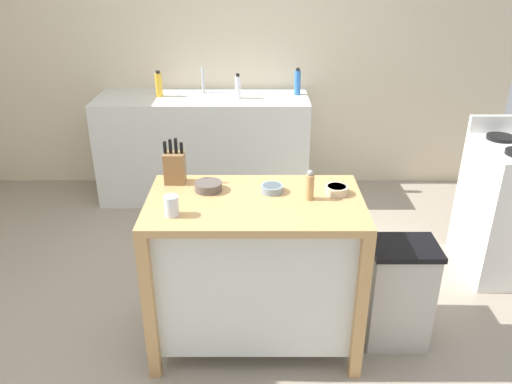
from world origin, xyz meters
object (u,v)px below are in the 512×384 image
at_px(knife_block, 176,167).
at_px(bowl_ceramic_wide, 338,190).
at_px(pepper_grinder, 311,186).
at_px(bottle_hand_soap, 160,84).
at_px(trash_bin, 399,294).
at_px(bowl_ceramic_small, 273,188).
at_px(drinking_cup, 172,206).
at_px(bottle_dish_soap, 239,87).
at_px(bottle_spray_cleaner, 298,82).
at_px(bowl_stoneware_deep, 209,186).
at_px(sink_faucet, 204,80).
at_px(kitchen_island, 256,265).

xyz_separation_m(knife_block, bowl_ceramic_wide, (0.86, -0.14, -0.07)).
bearing_deg(pepper_grinder, bottle_hand_soap, 119.31).
xyz_separation_m(knife_block, trash_bin, (1.23, -0.23, -0.66)).
height_order(bowl_ceramic_small, bowl_ceramic_wide, bowl_ceramic_wide).
distance_m(bowl_ceramic_wide, pepper_grinder, 0.17).
relative_size(bowl_ceramic_small, drinking_cup, 1.17).
distance_m(bowl_ceramic_small, bowl_ceramic_wide, 0.34).
distance_m(bottle_hand_soap, bottle_dish_soap, 0.67).
relative_size(bowl_ceramic_wide, drinking_cup, 1.17).
height_order(knife_block, bowl_ceramic_wide, knife_block).
relative_size(knife_block, drinking_cup, 2.52).
distance_m(pepper_grinder, bottle_dish_soap, 1.94).
relative_size(knife_block, bottle_hand_soap, 1.16).
bearing_deg(bottle_spray_cleaner, knife_block, -113.83).
height_order(bottle_hand_soap, bottle_dish_soap, bottle_hand_soap).
distance_m(bowl_stoneware_deep, drinking_cup, 0.32).
distance_m(knife_block, bottle_dish_soap, 1.71).
distance_m(knife_block, bowl_stoneware_deep, 0.23).
height_order(sink_faucet, bottle_spray_cleaner, bottle_spray_cleaner).
height_order(bottle_hand_soap, bottle_spray_cleaner, bottle_spray_cleaner).
relative_size(kitchen_island, trash_bin, 1.76).
bearing_deg(sink_faucet, bottle_spray_cleaner, -4.54).
bearing_deg(bottle_dish_soap, bowl_ceramic_small, -82.56).
height_order(bowl_ceramic_wide, bottle_hand_soap, bottle_hand_soap).
bearing_deg(bowl_ceramic_wide, bowl_stoneware_deep, 176.58).
bearing_deg(trash_bin, knife_block, 169.46).
bearing_deg(bottle_spray_cleaner, pepper_grinder, -92.41).
bearing_deg(pepper_grinder, bowl_ceramic_small, 155.58).
xyz_separation_m(knife_block, drinking_cup, (0.04, -0.38, -0.04)).
distance_m(knife_block, drinking_cup, 0.39).
bearing_deg(bowl_stoneware_deep, pepper_grinder, -11.29).
distance_m(drinking_cup, bottle_dish_soap, 2.08).
bearing_deg(bowl_ceramic_wide, bottle_hand_soap, 123.38).
distance_m(knife_block, bowl_ceramic_wide, 0.87).
bearing_deg(drinking_cup, knife_block, 95.70).
bearing_deg(bottle_spray_cleaner, bottle_hand_soap, -177.25).
relative_size(knife_block, bowl_ceramic_small, 2.15).
height_order(knife_block, trash_bin, knife_block).
xyz_separation_m(kitchen_island, bowl_ceramic_small, (0.09, 0.10, 0.41)).
bearing_deg(bowl_ceramic_small, kitchen_island, -132.87).
xyz_separation_m(drinking_cup, bottle_hand_soap, (-0.42, 2.13, 0.08)).
bearing_deg(bowl_ceramic_wide, bottle_spray_cleaner, 91.88).
bearing_deg(sink_faucet, kitchen_island, -77.66).
height_order(kitchen_island, pepper_grinder, pepper_grinder).
bearing_deg(kitchen_island, bottle_hand_soap, 112.66).
xyz_separation_m(bowl_ceramic_small, bottle_hand_soap, (-0.91, 1.87, 0.10)).
distance_m(bottle_hand_soap, bottle_spray_cleaner, 1.18).
bearing_deg(bottle_dish_soap, bowl_stoneware_deep, -93.17).
bearing_deg(drinking_cup, bottle_hand_soap, 101.25).
xyz_separation_m(pepper_grinder, bottle_dish_soap, (-0.42, 1.89, 0.04)).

